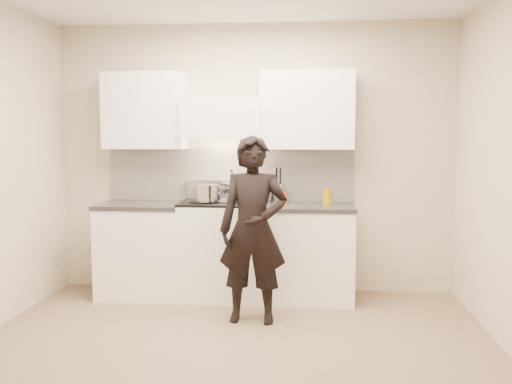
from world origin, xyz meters
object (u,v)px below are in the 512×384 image
wok (242,188)px  utensil_crock (278,192)px  person (253,230)px  stove (221,249)px  counter_right (306,252)px

wok → utensil_crock: (0.34, 0.11, -0.04)m
utensil_crock → person: 0.96m
stove → wok: size_ratio=1.90×
stove → counter_right: 0.83m
stove → utensil_crock: size_ratio=2.77×
counter_right → utensil_crock: (-0.29, 0.20, 0.57)m
counter_right → utensil_crock: bearing=144.6°
person → stove: bearing=119.4°
counter_right → person: size_ratio=0.58×
utensil_crock → stove: bearing=-159.5°
counter_right → person: person is taller
utensil_crock → person: (-0.15, -0.92, -0.24)m
wok → utensil_crock: bearing=17.4°
wok → counter_right: bearing=-8.6°
stove → wok: bearing=25.6°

